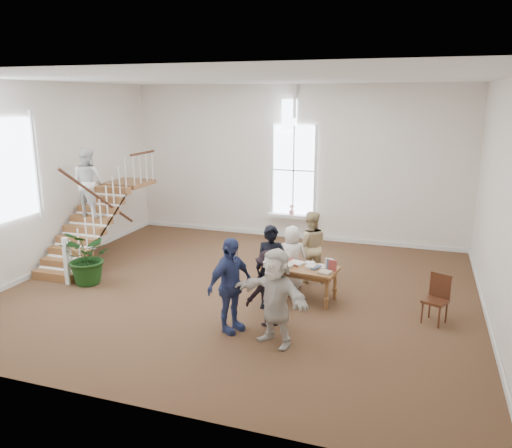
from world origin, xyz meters
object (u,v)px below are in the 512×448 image
(police_officer, at_px, (271,268))
(woman_cluster_c, at_px, (275,297))
(side_chair, at_px, (437,296))
(person_yellow, at_px, (310,247))
(floor_plant, at_px, (88,257))
(elderly_woman, at_px, (292,257))
(library_table, at_px, (300,270))
(woman_cluster_b, at_px, (270,288))
(woman_cluster_a, at_px, (230,285))

(police_officer, relative_size, woman_cluster_c, 1.00)
(woman_cluster_c, distance_m, side_chair, 3.21)
(police_officer, height_order, person_yellow, police_officer)
(floor_plant, bearing_deg, woman_cluster_c, -15.97)
(elderly_woman, xyz_separation_m, floor_plant, (-4.39, -1.28, -0.06))
(library_table, distance_m, woman_cluster_c, 2.06)
(floor_plant, xyz_separation_m, side_chair, (7.43, 0.42, -0.12))
(person_yellow, relative_size, woman_cluster_b, 1.13)
(police_officer, height_order, woman_cluster_c, police_officer)
(floor_plant, bearing_deg, police_officer, 0.38)
(library_table, height_order, woman_cluster_a, woman_cluster_a)
(police_officer, xyz_separation_m, side_chair, (3.14, 0.39, -0.34))
(side_chair, bearing_deg, woman_cluster_a, -131.67)
(police_officer, bearing_deg, person_yellow, 68.87)
(person_yellow, height_order, woman_cluster_b, person_yellow)
(woman_cluster_a, relative_size, woman_cluster_b, 1.20)
(woman_cluster_a, bearing_deg, person_yellow, 9.45)
(person_yellow, distance_m, woman_cluster_a, 3.06)
(police_officer, relative_size, person_yellow, 1.03)
(person_yellow, bearing_deg, police_officer, 59.39)
(floor_plant, bearing_deg, elderly_woman, 16.24)
(person_yellow, relative_size, woman_cluster_c, 0.97)
(library_table, xyz_separation_m, woman_cluster_a, (-0.84, -1.85, 0.24))
(elderly_woman, relative_size, woman_cluster_a, 0.80)
(library_table, height_order, police_officer, police_officer)
(woman_cluster_a, height_order, woman_cluster_b, woman_cluster_a)
(person_yellow, bearing_deg, woman_cluster_a, 57.06)
(person_yellow, bearing_deg, side_chair, 135.96)
(library_table, relative_size, side_chair, 1.73)
(elderly_woman, xyz_separation_m, side_chair, (3.04, -0.86, -0.19))
(woman_cluster_b, bearing_deg, police_officer, -123.61)
(police_officer, relative_size, side_chair, 1.83)
(police_officer, relative_size, woman_cluster_b, 1.17)
(floor_plant, bearing_deg, library_table, 8.18)
(woman_cluster_a, xyz_separation_m, floor_plant, (-3.89, 1.17, -0.24))
(police_officer, bearing_deg, woman_cluster_c, -78.64)
(library_table, bearing_deg, woman_cluster_c, -81.04)
(elderly_woman, height_order, floor_plant, elderly_woman)
(elderly_woman, bearing_deg, person_yellow, -130.79)
(library_table, xyz_separation_m, side_chair, (2.70, -0.26, -0.12))
(police_officer, xyz_separation_m, floor_plant, (-4.29, -0.03, -0.21))
(elderly_woman, bearing_deg, woman_cluster_a, 68.60)
(library_table, distance_m, police_officer, 0.82)
(elderly_woman, xyz_separation_m, woman_cluster_c, (0.40, -2.65, 0.15))
(elderly_woman, height_order, woman_cluster_b, woman_cluster_b)
(person_yellow, relative_size, floor_plant, 1.29)
(library_table, bearing_deg, person_yellow, 99.66)
(police_officer, bearing_deg, side_chair, -1.12)
(woman_cluster_c, bearing_deg, police_officer, 134.64)
(woman_cluster_a, bearing_deg, library_table, 0.13)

